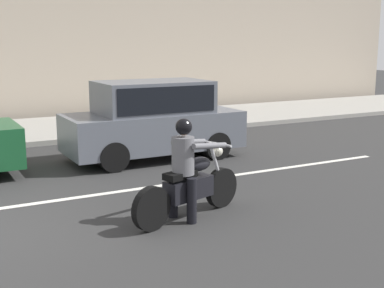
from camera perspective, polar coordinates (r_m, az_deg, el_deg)
The scene contains 2 objects.
motorcycle_with_rider_gray at distance 7.86m, azimuth -0.44°, elevation -3.73°, with size 2.11×0.90×1.56m.
parked_hatchback_slate_gray at distance 11.91m, azimuth -4.30°, elevation 2.80°, with size 4.03×1.76×1.80m.
Camera 1 is at (-0.29, -7.66, 2.66)m, focal length 48.36 mm.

